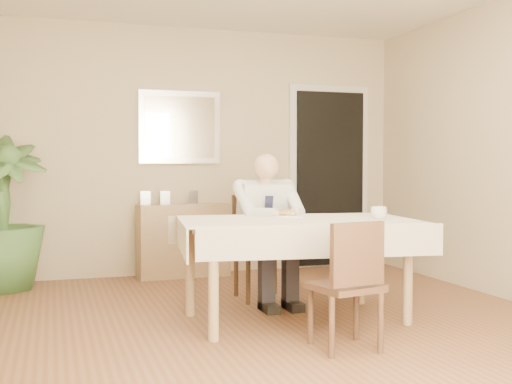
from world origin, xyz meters
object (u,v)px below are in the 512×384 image
object	(u,v)px
chair_near	(350,279)
coffee_mug	(379,213)
dining_table	(296,230)
sideboard	(183,240)
seated_man	(270,221)
potted_palm	(1,212)
chair_far	(259,240)

from	to	relation	value
chair_near	coffee_mug	world-z (taller)	coffee_mug
dining_table	sideboard	distance (m)	2.18
dining_table	seated_man	distance (m)	0.59
sideboard	potted_palm	bearing A→B (deg)	-176.69
chair_far	chair_near	distance (m)	1.73
chair_near	seated_man	world-z (taller)	seated_man
chair_near	coffee_mug	distance (m)	0.93
chair_near	seated_man	distance (m)	1.46
chair_far	sideboard	bearing A→B (deg)	113.73
chair_far	seated_man	distance (m)	0.35
chair_far	sideboard	distance (m)	1.31
potted_palm	chair_near	bearing A→B (deg)	-51.71
coffee_mug	sideboard	distance (m)	2.55
chair_near	seated_man	xyz separation A→B (m)	(-0.02, 1.44, 0.24)
chair_near	sideboard	xyz separation A→B (m)	(-0.45, 2.97, -0.08)
chair_far	coffee_mug	bearing A→B (deg)	-56.67
chair_far	sideboard	xyz separation A→B (m)	(-0.42, 1.24, -0.13)
dining_table	seated_man	world-z (taller)	seated_man
seated_man	sideboard	xyz separation A→B (m)	(-0.42, 1.52, -0.32)
chair_near	sideboard	size ratio (longest dim) A/B	0.87
potted_palm	sideboard	bearing A→B (deg)	6.33
seated_man	sideboard	size ratio (longest dim) A/B	1.33
dining_table	sideboard	xyz separation A→B (m)	(-0.42, 2.12, -0.30)
dining_table	potted_palm	xyz separation A→B (m)	(-2.17, 1.92, 0.05)
chair_far	potted_palm	size ratio (longest dim) A/B	0.62
seated_man	dining_table	bearing A→B (deg)	-90.00
dining_table	chair_far	size ratio (longest dim) A/B	2.07
dining_table	chair_far	distance (m)	0.90
seated_man	sideboard	distance (m)	1.61
dining_table	chair_near	bearing A→B (deg)	-80.89
coffee_mug	sideboard	world-z (taller)	coffee_mug
coffee_mug	potted_palm	bearing A→B (deg)	142.46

